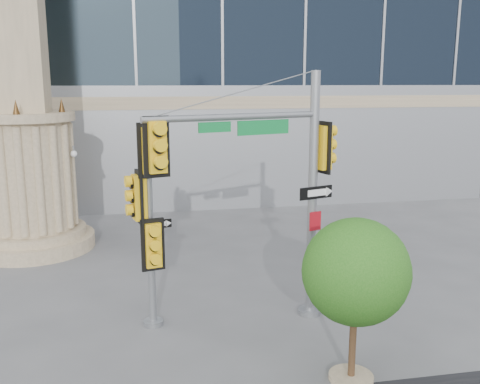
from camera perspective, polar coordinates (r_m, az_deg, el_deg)
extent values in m
plane|color=#545456|center=(13.18, -0.84, -16.32)|extent=(120.00, 120.00, 0.00)
cylinder|color=gray|center=(21.68, -21.04, -4.99)|extent=(4.40, 4.40, 0.50)
cylinder|color=gray|center=(21.58, -21.12, -3.97)|extent=(3.80, 3.80, 0.30)
cylinder|color=gray|center=(21.13, -21.54, 1.66)|extent=(3.00, 3.00, 4.00)
cylinder|color=gray|center=(20.89, -21.99, 7.47)|extent=(3.50, 3.50, 0.30)
cone|color=#472D14|center=(20.66, -18.50, 8.79)|extent=(0.24, 0.24, 0.50)
cylinder|color=slate|center=(14.99, 7.39, -12.52)|extent=(0.60, 0.60, 0.13)
cylinder|color=slate|center=(14.00, 7.73, -0.60)|extent=(0.24, 0.24, 6.46)
cylinder|color=slate|center=(12.51, -0.52, 8.02)|extent=(4.36, 1.50, 0.15)
cube|color=#0E7935|center=(12.87, 2.52, 6.91)|extent=(1.35, 0.46, 0.34)
cube|color=yellow|center=(11.79, -8.92, 4.76)|extent=(0.66, 0.47, 1.35)
cube|color=yellow|center=(13.96, 8.88, 4.71)|extent=(0.47, 0.66, 1.35)
cube|color=black|center=(13.84, 8.11, -0.07)|extent=(0.96, 0.33, 0.32)
cube|color=#A30F19|center=(14.01, 8.02, -3.09)|extent=(0.34, 0.13, 0.50)
cylinder|color=slate|center=(14.43, -9.24, -13.59)|extent=(0.51, 0.51, 0.13)
cylinder|color=slate|center=(13.53, -9.60, -3.57)|extent=(0.19, 0.19, 5.33)
cube|color=yellow|center=(12.93, -9.63, 4.41)|extent=(0.64, 0.42, 1.33)
cube|color=yellow|center=(13.30, -10.69, -0.56)|extent=(0.42, 0.64, 1.33)
cube|color=yellow|center=(13.43, -9.29, -5.57)|extent=(0.64, 0.42, 1.33)
cube|color=black|center=(13.44, -8.68, -3.40)|extent=(0.65, 0.18, 0.21)
cylinder|color=gray|center=(12.20, 11.76, -18.76)|extent=(0.94, 0.94, 0.10)
cylinder|color=#382314|center=(11.78, 11.94, -15.02)|extent=(0.15, 0.15, 1.89)
sphere|color=#1C5914|center=(11.20, 12.26, -8.28)|extent=(2.20, 2.20, 2.20)
sphere|color=#1C5914|center=(11.72, 13.85, -9.09)|extent=(1.36, 1.36, 1.36)
sphere|color=#1C5914|center=(10.94, 10.94, -10.20)|extent=(1.15, 1.15, 1.15)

